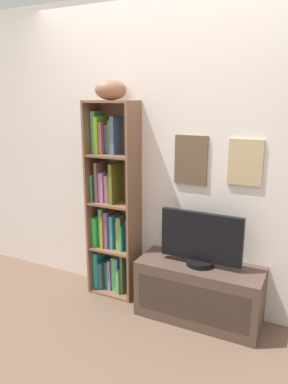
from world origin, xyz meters
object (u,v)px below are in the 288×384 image
Objects in this scene: bookshelf at (112,209)px; tv_stand at (199,292)px; television at (201,240)px; football at (111,90)px.

bookshelf reaches higher than tv_stand.
football is at bearing 175.36° from television.
television is (0.00, 0.00, 0.45)m from tv_stand.
football reaches higher than bookshelf.
tv_stand is at bearing -6.49° from bookshelf.
bookshelf is at bearing 173.58° from television.
football is (0.03, -0.03, 1.02)m from bookshelf.
bookshelf is 1.02m from tv_stand.
bookshelf is 1.02m from football.
tv_stand is (0.86, -0.10, -0.55)m from bookshelf.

